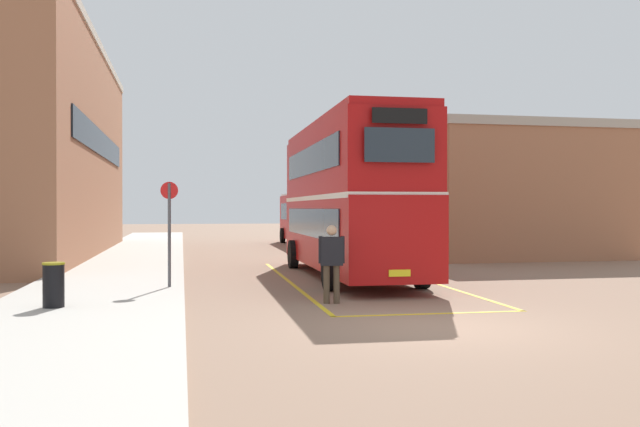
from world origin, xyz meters
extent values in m
plane|color=#846651|center=(0.00, 14.40, 0.00)|extent=(135.60, 135.60, 0.00)
cube|color=#B2ADA3|center=(-6.50, 16.80, 0.07)|extent=(4.00, 57.60, 0.14)
cube|color=#9E6647|center=(-10.61, 20.09, 4.57)|extent=(5.03, 21.97, 9.14)
cube|color=#19232D|center=(-8.07, 20.09, 5.02)|extent=(0.06, 16.70, 1.10)
cube|color=#BCB29E|center=(-10.61, 20.09, 9.32)|extent=(5.15, 22.09, 0.36)
cube|color=#9E6647|center=(9.72, 21.73, 2.70)|extent=(8.44, 17.81, 5.40)
cube|color=#19232D|center=(5.47, 21.73, 2.97)|extent=(0.06, 13.54, 1.10)
cube|color=#A89E8E|center=(9.72, 21.73, 5.58)|extent=(8.56, 17.93, 0.36)
cylinder|color=black|center=(-0.67, 12.21, 0.50)|extent=(0.30, 1.01, 1.00)
cylinder|color=black|center=(1.82, 12.16, 0.50)|extent=(0.30, 1.01, 1.00)
cylinder|color=black|center=(-0.81, 5.55, 0.50)|extent=(0.30, 1.01, 1.00)
cylinder|color=black|center=(1.68, 5.50, 0.50)|extent=(0.30, 1.01, 1.00)
cube|color=#A80F0F|center=(0.51, 8.86, 1.40)|extent=(2.64, 10.80, 2.10)
cube|color=#A80F0F|center=(0.51, 8.86, 3.50)|extent=(2.64, 10.58, 2.10)
cube|color=#A80F0F|center=(0.51, 8.86, 4.65)|extent=(2.54, 10.47, 0.20)
cube|color=white|center=(0.51, 8.86, 2.45)|extent=(2.67, 10.69, 0.14)
cube|color=#232D38|center=(-0.72, 8.88, 1.70)|extent=(0.21, 8.81, 0.84)
cube|color=#232D38|center=(-0.72, 8.88, 3.60)|extent=(0.21, 8.81, 0.84)
cube|color=#232D38|center=(1.73, 8.83, 1.70)|extent=(0.21, 8.81, 0.84)
cube|color=#232D38|center=(1.73, 8.83, 3.60)|extent=(0.21, 8.81, 0.84)
cube|color=#232D38|center=(0.39, 3.46, 3.60)|extent=(1.69, 0.08, 0.80)
cube|color=black|center=(0.39, 3.46, 4.28)|extent=(1.33, 0.07, 0.36)
cube|color=#232D38|center=(0.62, 14.25, 1.80)|extent=(1.93, 0.08, 1.00)
cube|color=yellow|center=(0.39, 3.46, 0.63)|extent=(0.52, 0.04, 0.16)
cylinder|color=black|center=(1.53, 29.59, 0.46)|extent=(0.28, 0.93, 0.92)
cylinder|color=black|center=(3.92, 29.53, 0.46)|extent=(0.28, 0.93, 0.92)
cylinder|color=black|center=(1.39, 24.37, 0.46)|extent=(0.28, 0.93, 0.92)
cylinder|color=black|center=(3.78, 24.30, 0.46)|extent=(0.28, 0.93, 0.92)
cube|color=#B71414|center=(2.66, 26.95, 1.60)|extent=(2.54, 8.77, 2.60)
cube|color=silver|center=(2.66, 26.95, 2.96)|extent=(2.39, 8.42, 0.12)
cube|color=#232D38|center=(1.48, 26.98, 1.95)|extent=(0.21, 6.97, 0.96)
cube|color=#232D38|center=(3.83, 26.92, 1.95)|extent=(0.21, 6.97, 0.96)
cube|color=#232D38|center=(2.77, 31.32, 1.90)|extent=(1.85, 0.09, 1.10)
cylinder|color=#473828|center=(-1.16, 3.24, 0.43)|extent=(0.14, 0.14, 0.85)
cylinder|color=#473828|center=(-1.38, 3.27, 0.43)|extent=(0.14, 0.14, 0.85)
cube|color=black|center=(-1.27, 3.25, 1.17)|extent=(0.53, 0.29, 0.64)
cylinder|color=black|center=(-1.03, 3.22, 1.21)|extent=(0.09, 0.09, 0.61)
cylinder|color=black|center=(-1.52, 3.29, 1.21)|extent=(0.09, 0.09, 0.61)
sphere|color=tan|center=(-1.28, 3.23, 1.64)|extent=(0.23, 0.23, 0.23)
cylinder|color=black|center=(-7.09, 2.90, 0.57)|extent=(0.42, 0.42, 0.86)
cylinder|color=olive|center=(-7.09, 2.90, 1.02)|extent=(0.44, 0.44, 0.04)
cylinder|color=#4C4C51|center=(-4.87, 6.03, 1.45)|extent=(0.08, 0.08, 2.63)
cylinder|color=red|center=(-4.87, 6.03, 2.59)|extent=(0.44, 0.05, 0.44)
cube|color=gold|center=(-1.50, 7.82, 0.00)|extent=(0.39, 12.75, 0.01)
cube|color=gold|center=(2.51, 7.74, 0.00)|extent=(0.39, 12.75, 0.01)
cube|color=gold|center=(0.37, 1.41, 0.00)|extent=(4.14, 0.21, 0.01)
camera|label=1|loc=(-4.56, -11.41, 2.13)|focal=37.74mm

